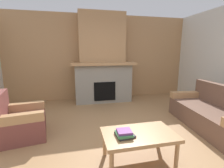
# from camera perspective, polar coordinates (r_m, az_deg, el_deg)

# --- Properties ---
(ground) EXTENTS (9.00, 9.00, 0.00)m
(ground) POSITION_cam_1_polar(r_m,az_deg,el_deg) (2.91, 5.79, -20.37)
(ground) COLOR #9E754C
(wall_back_wood_panel) EXTENTS (6.00, 0.12, 2.70)m
(wall_back_wood_panel) POSITION_cam_1_polar(r_m,az_deg,el_deg) (5.41, -4.10, 9.34)
(wall_back_wood_panel) COLOR tan
(wall_back_wood_panel) RESTS_ON ground
(fireplace) EXTENTS (1.90, 0.82, 2.70)m
(fireplace) POSITION_cam_1_polar(r_m,az_deg,el_deg) (5.05, -3.43, 7.10)
(fireplace) COLOR gray
(fireplace) RESTS_ON ground
(couch) EXTENTS (1.01, 1.87, 0.85)m
(couch) POSITION_cam_1_polar(r_m,az_deg,el_deg) (3.93, 32.02, -8.91)
(couch) COLOR brown
(couch) RESTS_ON ground
(armchair) EXTENTS (0.88, 0.88, 0.85)m
(armchair) POSITION_cam_1_polar(r_m,az_deg,el_deg) (3.39, -30.04, -11.62)
(armchair) COLOR brown
(armchair) RESTS_ON ground
(coffee_table) EXTENTS (1.00, 0.60, 0.43)m
(coffee_table) POSITION_cam_1_polar(r_m,az_deg,el_deg) (2.36, 9.53, -17.95)
(coffee_table) COLOR tan
(coffee_table) RESTS_ON ground
(book_stack_near_edge) EXTENTS (0.26, 0.24, 0.09)m
(book_stack_near_edge) POSITION_cam_1_polar(r_m,az_deg,el_deg) (2.22, 4.41, -17.12)
(book_stack_near_edge) COLOR #2D2D33
(book_stack_near_edge) RESTS_ON coffee_table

